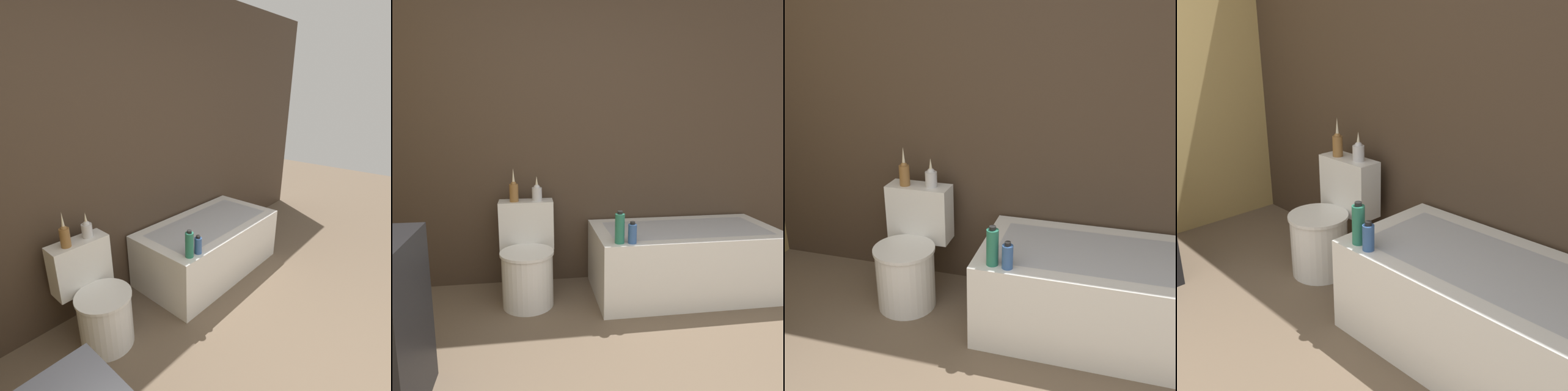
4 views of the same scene
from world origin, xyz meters
TOP-DOWN VIEW (x-y plane):
  - wall_back_tiled at (0.00, 2.36)m, footprint 6.40×0.06m
  - bathtub at (0.86, 1.95)m, footprint 1.42×0.73m
  - toilet at (-0.37, 1.98)m, footprint 0.42×0.56m
  - vase_gold at (-0.46, 2.15)m, footprint 0.07×0.07m
  - vase_silver at (-0.28, 2.17)m, footprint 0.08×0.08m
  - shampoo_bottle_tall at (0.27, 1.66)m, footprint 0.07×0.07m
  - shampoo_bottle_short at (0.35, 1.65)m, footprint 0.06×0.06m

SIDE VIEW (x-z plane):
  - bathtub at x=0.86m, z-range 0.00..0.53m
  - toilet at x=-0.37m, z-range -0.05..0.69m
  - shampoo_bottle_short at x=0.35m, z-range 0.52..0.67m
  - shampoo_bottle_tall at x=0.27m, z-range 0.52..0.74m
  - vase_silver at x=-0.28m, z-range 0.71..0.90m
  - vase_gold at x=-0.46m, z-range 0.69..0.95m
  - wall_back_tiled at x=0.00m, z-range 0.00..2.60m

